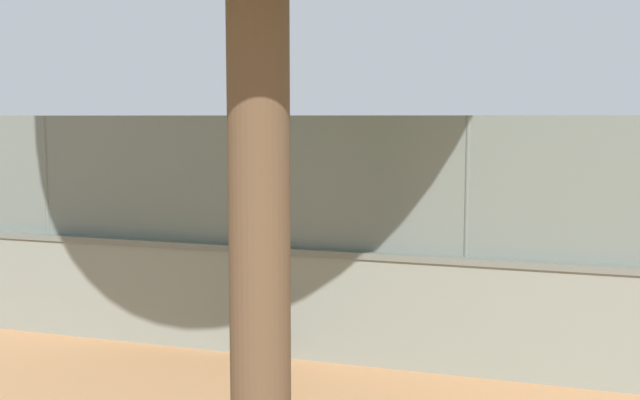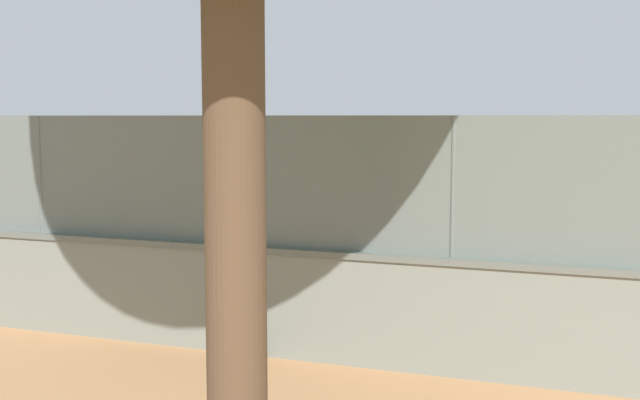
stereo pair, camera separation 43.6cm
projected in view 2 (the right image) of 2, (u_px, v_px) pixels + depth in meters
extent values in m
plane|color=tan|center=(325.00, 230.00, 21.47)|extent=(260.00, 260.00, 0.00)
cube|color=gray|center=(132.00, 291.00, 10.97)|extent=(33.80, 1.54, 1.37)
cube|color=slate|center=(131.00, 240.00, 10.89)|extent=(33.80, 1.60, 0.08)
cube|color=slate|center=(129.00, 177.00, 10.79)|extent=(33.12, 1.24, 1.70)
cylinder|color=slate|center=(453.00, 187.00, 9.27)|extent=(0.07, 0.07, 1.70)
cylinder|color=slate|center=(227.00, 180.00, 10.29)|extent=(0.07, 0.07, 1.70)
cylinder|color=slate|center=(41.00, 174.00, 11.30)|extent=(0.07, 0.07, 1.70)
cylinder|color=navy|center=(313.00, 248.00, 16.25)|extent=(0.17, 0.17, 0.78)
cylinder|color=navy|center=(323.00, 249.00, 16.22)|extent=(0.17, 0.17, 0.78)
cylinder|color=beige|center=(318.00, 216.00, 16.17)|extent=(0.39, 0.39, 0.58)
cylinder|color=#D8AD84|center=(303.00, 211.00, 16.15)|extent=(0.17, 0.56, 0.17)
cylinder|color=#D8AD84|center=(330.00, 213.00, 15.81)|extent=(0.17, 0.56, 0.17)
sphere|color=#D8AD84|center=(318.00, 197.00, 16.12)|extent=(0.22, 0.22, 0.22)
cylinder|color=red|center=(318.00, 193.00, 16.11)|extent=(0.26, 0.26, 0.05)
cylinder|color=black|center=(329.00, 214.00, 15.64)|extent=(0.08, 0.30, 0.04)
ellipsoid|color=#333338|center=(327.00, 215.00, 15.42)|extent=(0.07, 0.30, 0.24)
cylinder|color=#591919|center=(346.00, 210.00, 23.23)|extent=(0.21, 0.21, 0.73)
cylinder|color=#591919|center=(343.00, 209.00, 23.41)|extent=(0.21, 0.21, 0.73)
cylinder|color=orange|center=(345.00, 188.00, 23.25)|extent=(0.48, 0.48, 0.54)
cylinder|color=#936B4C|center=(351.00, 185.00, 23.01)|extent=(0.44, 0.42, 0.16)
cylinder|color=#936B4C|center=(350.00, 183.00, 23.62)|extent=(0.44, 0.42, 0.16)
sphere|color=#936B4C|center=(345.00, 176.00, 23.21)|extent=(0.21, 0.21, 0.21)
cylinder|color=black|center=(345.00, 173.00, 23.20)|extent=(0.31, 0.31, 0.05)
cylinder|color=#B2B2B2|center=(492.00, 222.00, 20.12)|extent=(0.17, 0.17, 0.85)
cylinder|color=#B2B2B2|center=(494.00, 221.00, 20.31)|extent=(0.17, 0.17, 0.85)
cylinder|color=white|center=(494.00, 193.00, 20.14)|extent=(0.38, 0.38, 0.63)
cylinder|color=brown|center=(493.00, 190.00, 19.81)|extent=(0.60, 0.16, 0.17)
cylinder|color=brown|center=(508.00, 188.00, 20.29)|extent=(0.60, 0.16, 0.17)
sphere|color=brown|center=(494.00, 177.00, 20.09)|extent=(0.24, 0.24, 0.24)
cylinder|color=black|center=(494.00, 173.00, 20.08)|extent=(0.28, 0.28, 0.05)
sphere|color=orange|center=(333.00, 276.00, 14.81)|extent=(0.20, 0.20, 0.20)
cylinder|color=brown|center=(235.00, 169.00, 7.36)|extent=(0.59, 0.59, 5.29)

